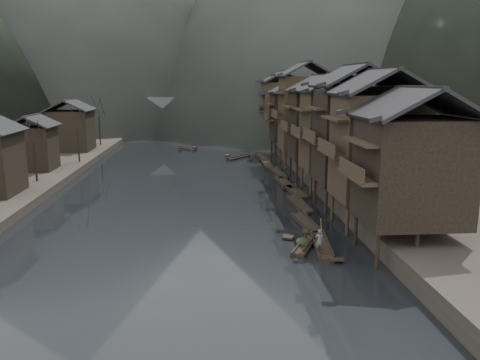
{
  "coord_description": "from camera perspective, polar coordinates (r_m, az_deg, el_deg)",
  "views": [
    {
      "loc": [
        2.56,
        -40.05,
        12.73
      ],
      "look_at": [
        6.03,
        7.95,
        2.5
      ],
      "focal_mm": 35.0,
      "sensor_mm": 36.0,
      "label": 1
    }
  ],
  "objects": [
    {
      "name": "right_bank",
      "position": [
        87.18,
        17.8,
        3.63
      ],
      "size": [
        40.0,
        200.0,
        1.8
      ],
      "primitive_type": "cube",
      "color": "#2D2823",
      "rests_on": "ground"
    },
    {
      "name": "moored_sampans",
      "position": [
        57.72,
        5.34,
        -0.59
      ],
      "size": [
        3.12,
        50.33,
        0.47
      ],
      "color": "black",
      "rests_on": "water"
    },
    {
      "name": "stilt_houses",
      "position": [
        61.64,
        9.8,
        8.18
      ],
      "size": [
        9.0,
        67.6,
        15.75
      ],
      "color": "black",
      "rests_on": "ground"
    },
    {
      "name": "left_houses",
      "position": [
        64.82,
        -25.03,
        4.62
      ],
      "size": [
        8.1,
        53.2,
        8.73
      ],
      "color": "black",
      "rests_on": "left_bank"
    },
    {
      "name": "bamboo_pole",
      "position": [
        34.63,
        10.14,
        -2.77
      ],
      "size": [
        0.83,
        1.75,
        3.54
      ],
      "primitive_type": "cylinder",
      "rotation": [
        0.48,
        0.0,
        -0.42
      ],
      "color": "#8C7A51",
      "rests_on": "boatman"
    },
    {
      "name": "water",
      "position": [
        42.1,
        -7.46,
        -5.71
      ],
      "size": [
        300.0,
        300.0,
        0.0
      ],
      "primitive_type": "plane",
      "color": "black",
      "rests_on": "ground"
    },
    {
      "name": "bare_trees",
      "position": [
        60.74,
        -23.0,
        5.32
      ],
      "size": [
        3.95,
        63.29,
        7.89
      ],
      "color": "black",
      "rests_on": "left_bank"
    },
    {
      "name": "midriver_boats",
      "position": [
        92.78,
        -3.6,
        4.22
      ],
      "size": [
        14.13,
        35.24,
        0.45
      ],
      "color": "black",
      "rests_on": "water"
    },
    {
      "name": "boatman",
      "position": [
        35.35,
        9.66,
        -6.97
      ],
      "size": [
        0.74,
        0.56,
        1.81
      ],
      "primitive_type": "imported",
      "rotation": [
        0.0,
        0.0,
        2.93
      ],
      "color": "#525254",
      "rests_on": "hero_sampan"
    },
    {
      "name": "hero_sampan",
      "position": [
        37.0,
        7.88,
        -7.9
      ],
      "size": [
        2.91,
        4.85,
        0.44
      ],
      "color": "black",
      "rests_on": "water"
    },
    {
      "name": "cargo_heap",
      "position": [
        36.99,
        7.69,
        -6.99
      ],
      "size": [
        1.1,
        1.43,
        0.66
      ],
      "primitive_type": "ellipsoid",
      "color": "black",
      "rests_on": "hero_sampan"
    },
    {
      "name": "stone_bridge",
      "position": [
        112.34,
        -5.48,
        8.06
      ],
      "size": [
        40.0,
        6.0,
        9.0
      ],
      "color": "#4C4C4F",
      "rests_on": "ground"
    }
  ]
}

